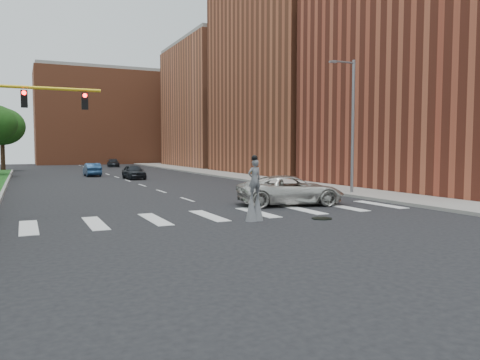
% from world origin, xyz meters
% --- Properties ---
extents(ground_plane, '(160.00, 160.00, 0.00)m').
position_xyz_m(ground_plane, '(0.00, 0.00, 0.00)').
color(ground_plane, black).
rests_on(ground_plane, ground).
extents(median_curb, '(0.20, 60.00, 0.28)m').
position_xyz_m(median_curb, '(-10.45, 20.00, 0.14)').
color(median_curb, gray).
rests_on(median_curb, ground).
extents(sidewalk_right, '(5.00, 90.00, 0.18)m').
position_xyz_m(sidewalk_right, '(12.50, 25.00, 0.09)').
color(sidewalk_right, gray).
rests_on(sidewalk_right, ground).
extents(manhole, '(0.90, 0.90, 0.04)m').
position_xyz_m(manhole, '(3.00, -2.00, 0.02)').
color(manhole, black).
rests_on(manhole, ground).
extents(building_near, '(16.00, 20.00, 22.00)m').
position_xyz_m(building_near, '(22.00, 8.00, 11.00)').
color(building_near, brown).
rests_on(building_near, ground).
extents(building_mid, '(16.00, 22.00, 24.00)m').
position_xyz_m(building_mid, '(22.00, 30.00, 12.00)').
color(building_mid, '#9A4E30').
rests_on(building_mid, ground).
extents(building_far, '(16.00, 22.00, 20.00)m').
position_xyz_m(building_far, '(22.00, 54.00, 10.00)').
color(building_far, '#BC6745').
rests_on(building_far, ground).
extents(building_backdrop, '(26.00, 14.00, 18.00)m').
position_xyz_m(building_backdrop, '(6.00, 78.00, 9.00)').
color(building_backdrop, '#9A4E30').
rests_on(building_backdrop, ground).
extents(streetlight, '(2.05, 0.20, 9.00)m').
position_xyz_m(streetlight, '(10.90, 6.00, 4.90)').
color(streetlight, slate).
rests_on(streetlight, ground).
extents(traffic_signal, '(5.30, 0.23, 6.20)m').
position_xyz_m(traffic_signal, '(-9.78, 3.00, 4.15)').
color(traffic_signal, black).
rests_on(traffic_signal, ground).
extents(stilt_performer, '(0.84, 0.55, 2.88)m').
position_xyz_m(stilt_performer, '(-0.00, -1.23, 1.13)').
color(stilt_performer, black).
rests_on(stilt_performer, ground).
extents(suv_crossing, '(6.38, 3.94, 1.65)m').
position_xyz_m(suv_crossing, '(4.38, 3.00, 0.82)').
color(suv_crossing, beige).
rests_on(suv_crossing, ground).
extents(car_near, '(1.90, 4.37, 1.47)m').
position_xyz_m(car_near, '(1.06, 28.23, 0.73)').
color(car_near, black).
rests_on(car_near, ground).
extents(car_mid, '(1.56, 4.42, 1.46)m').
position_xyz_m(car_mid, '(-2.15, 34.98, 0.73)').
color(car_mid, navy).
rests_on(car_mid, ground).
extents(car_far, '(2.30, 4.65, 1.30)m').
position_xyz_m(car_far, '(4.34, 59.29, 0.65)').
color(car_far, black).
rests_on(car_far, ground).
extents(tree_7, '(5.91, 5.91, 8.53)m').
position_xyz_m(tree_7, '(-11.58, 51.18, 5.99)').
color(tree_7, black).
rests_on(tree_7, ground).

